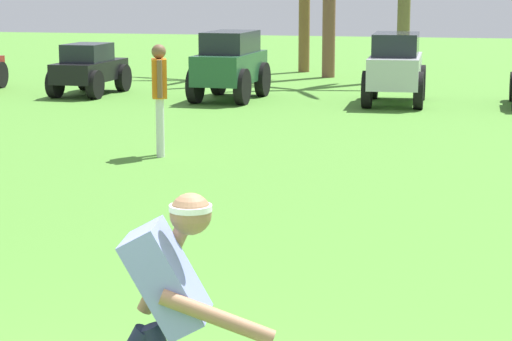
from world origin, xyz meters
The scene contains 5 objects.
frisbee_thrower centered at (0.35, 0.66, 0.79)m, with size 1.15×0.47×1.39m.
teammate_near_sideline centered at (-2.57, 9.20, 0.94)m, with size 0.31×0.49×1.56m.
parked_car_slot_b centered at (-6.51, 16.12, 0.56)m, with size 1.13×2.22×1.10m.
parked_car_slot_c centered at (-3.33, 15.94, 0.74)m, with size 1.24×2.38×1.40m.
parked_car_slot_d centered at (0.04, 16.02, 0.74)m, with size 1.26×2.39×1.40m.
Camera 1 is at (1.90, -3.91, 2.42)m, focal length 70.00 mm.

